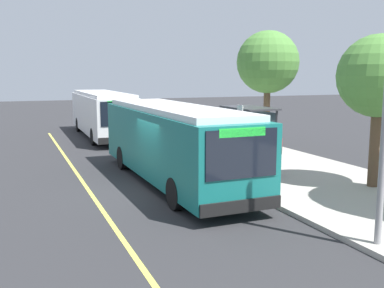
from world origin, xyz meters
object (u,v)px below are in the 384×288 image
transit_bus_second (102,112)px  waiting_bench (248,150)px  transit_bus_main (173,141)px  pedestrian_commuter (276,151)px  route_sign_post (240,130)px

transit_bus_second → waiting_bench: size_ratio=7.07×
transit_bus_main → pedestrian_commuter: transit_bus_main is taller
transit_bus_main → transit_bus_second: 13.85m
waiting_bench → transit_bus_second: bearing=-158.9°
waiting_bench → route_sign_post: 3.55m
transit_bus_main → waiting_bench: size_ratio=6.71×
transit_bus_main → pedestrian_commuter: (0.95, 3.96, -0.50)m
transit_bus_second → route_sign_post: same height
transit_bus_main → pedestrian_commuter: size_ratio=6.35×
route_sign_post → pedestrian_commuter: bearing=71.2°
transit_bus_main → pedestrian_commuter: bearing=76.5°
waiting_bench → pedestrian_commuter: bearing=-9.4°
route_sign_post → pedestrian_commuter: (0.47, 1.37, -0.84)m
route_sign_post → transit_bus_main: bearing=-100.6°
transit_bus_second → route_sign_post: bearing=10.3°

